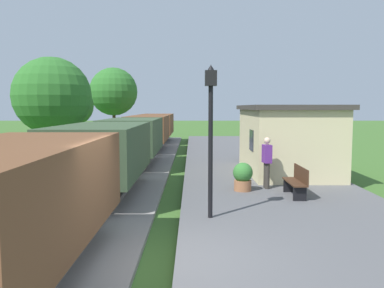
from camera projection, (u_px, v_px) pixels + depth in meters
name	position (u px, v px, depth m)	size (l,w,h in m)	color
ground_plane	(162.00, 272.00, 7.04)	(160.00, 160.00, 0.00)	#3D6628
platform_slab	(341.00, 265.00, 7.04)	(6.00, 60.00, 0.25)	#565659
track_ballast	(28.00, 270.00, 7.02)	(3.80, 60.00, 0.12)	gray
rail_near	(68.00, 262.00, 7.02)	(0.07, 60.00, 0.14)	slate
freight_train	(131.00, 139.00, 19.34)	(2.50, 32.60, 2.12)	brown
station_hut	(284.00, 139.00, 16.27)	(3.50, 5.80, 2.78)	beige
bench_near_hut	(295.00, 181.00, 11.93)	(0.42, 1.50, 0.91)	#422819
bench_down_platform	(251.00, 150.00, 20.62)	(0.42, 1.50, 0.91)	#422819
person_waiting	(265.00, 161.00, 13.06)	(0.29, 0.41, 1.71)	#38332D
potted_planter	(241.00, 176.00, 12.73)	(0.64, 0.64, 0.92)	#9E6642
lamp_post_near	(209.00, 113.00, 9.43)	(0.28, 0.28, 3.70)	black
tree_trackside_far	(50.00, 96.00, 19.67)	(3.87, 3.87, 5.45)	#4C3823
tree_field_left	(71.00, 106.00, 28.51)	(2.89, 2.89, 4.51)	#4C3823
tree_field_distant	(112.00, 92.00, 34.41)	(4.17, 4.17, 6.39)	#4C3823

